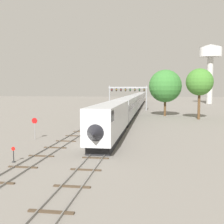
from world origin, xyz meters
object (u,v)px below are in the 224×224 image
at_px(water_tower, 210,57).
at_px(trackside_tree_left, 200,82).
at_px(switch_stand, 14,157).
at_px(trackside_tree_mid, 165,86).
at_px(signal_gantry, 128,92).
at_px(passenger_train, 135,102).
at_px(stop_sign, 35,125).

bearing_deg(water_tower, trackside_tree_left, -102.70).
relative_size(switch_stand, trackside_tree_left, 0.13).
bearing_deg(trackside_tree_left, trackside_tree_mid, 136.95).
relative_size(signal_gantry, switch_stand, 8.29).
distance_m(water_tower, switch_stand, 113.05).
distance_m(passenger_train, stop_sign, 53.24).
relative_size(switch_stand, trackside_tree_mid, 0.13).
xyz_separation_m(passenger_train, stop_sign, (-10.00, -52.29, -0.74)).
xyz_separation_m(switch_stand, trackside_tree_left, (22.52, 39.51, 7.59)).
bearing_deg(water_tower, signal_gantry, -127.99).
distance_m(stop_sign, trackside_tree_mid, 39.71).
xyz_separation_m(signal_gantry, stop_sign, (-7.75, -52.09, -3.81)).
xyz_separation_m(passenger_train, trackside_tree_left, (15.42, -24.09, 5.50)).
bearing_deg(stop_sign, trackside_tree_left, 47.96).
bearing_deg(signal_gantry, water_tower, 52.01).
relative_size(signal_gantry, stop_sign, 4.20).
distance_m(passenger_train, trackside_tree_mid, 20.03).
relative_size(water_tower, switch_stand, 17.72).
xyz_separation_m(water_tower, trackside_tree_mid, (-21.74, -58.83, -12.94)).
relative_size(trackside_tree_left, trackside_tree_mid, 0.98).
relative_size(signal_gantry, trackside_tree_mid, 1.07).
distance_m(signal_gantry, stop_sign, 52.80).
distance_m(water_tower, stop_sign, 103.48).
xyz_separation_m(passenger_train, water_tower, (30.15, 41.29, 17.68)).
bearing_deg(switch_stand, water_tower, 70.45).
xyz_separation_m(switch_stand, stop_sign, (-2.90, 11.31, 1.35)).
height_order(signal_gantry, water_tower, water_tower).
bearing_deg(passenger_train, stop_sign, -100.83).
bearing_deg(trackside_tree_mid, stop_sign, -117.93).
relative_size(signal_gantry, trackside_tree_left, 1.09).
bearing_deg(trackside_tree_left, stop_sign, -132.04).
height_order(signal_gantry, stop_sign, signal_gantry).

